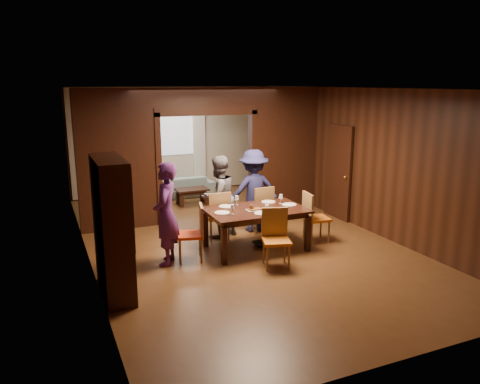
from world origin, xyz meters
name	(u,v)px	position (x,y,z in m)	size (l,w,h in m)	color
floor	(236,239)	(0.00, 0.00, 0.00)	(9.00, 9.00, 0.00)	#523117
ceiling	(235,88)	(0.00, 0.00, 2.90)	(5.50, 9.00, 0.02)	silver
room_walls	(203,151)	(0.00, 1.89, 1.51)	(5.52, 9.01, 2.90)	black
person_purple	(166,214)	(-1.54, -0.68, 0.87)	(0.63, 0.42, 1.74)	#512160
person_grey	(218,197)	(-0.23, 0.31, 0.81)	(0.79, 0.62, 1.63)	slate
person_navy	(253,191)	(0.56, 0.39, 0.84)	(1.09, 0.63, 1.69)	#1C1D47
sofa	(177,186)	(-0.09, 3.85, 0.28)	(1.92, 0.75, 0.56)	#85A9AE
serving_bowl	(260,205)	(0.27, -0.54, 0.80)	(0.30, 0.30, 0.07)	black
dining_table	(256,229)	(0.14, -0.62, 0.38)	(1.79, 1.11, 0.76)	black
coffee_table	(192,196)	(0.05, 2.94, 0.20)	(0.80, 0.50, 0.40)	black
chair_left	(190,233)	(-1.13, -0.67, 0.48)	(0.44, 0.44, 0.97)	red
chair_right	(317,217)	(1.40, -0.70, 0.48)	(0.44, 0.44, 0.97)	#C45912
chair_far_l	(217,215)	(-0.32, 0.19, 0.48)	(0.44, 0.44, 0.97)	orange
chair_far_r	(259,209)	(0.65, 0.28, 0.48)	(0.44, 0.44, 0.97)	#C15712
chair_near	(276,239)	(0.08, -1.55, 0.48)	(0.44, 0.44, 0.97)	#C66112
hutch	(112,228)	(-2.53, -1.50, 1.00)	(0.40, 1.20, 2.00)	black
door_right	(338,172)	(2.70, 0.50, 1.05)	(0.06, 0.90, 2.10)	black
window_far	(172,131)	(0.00, 4.44, 1.70)	(1.20, 0.03, 1.30)	silver
curtain_left	(146,149)	(-0.75, 4.40, 1.25)	(0.35, 0.06, 2.40)	white
curtain_right	(199,146)	(0.75, 4.40, 1.25)	(0.35, 0.06, 2.40)	white
plate_left	(222,213)	(-0.52, -0.62, 0.77)	(0.27, 0.27, 0.01)	white
plate_far_l	(226,206)	(-0.30, -0.26, 0.77)	(0.27, 0.27, 0.01)	white
plate_far_r	(268,202)	(0.57, -0.27, 0.77)	(0.27, 0.27, 0.01)	silver
plate_right	(289,205)	(0.84, -0.61, 0.77)	(0.27, 0.27, 0.01)	white
plate_near	(262,213)	(0.11, -0.94, 0.77)	(0.27, 0.27, 0.01)	silver
platter_a	(254,210)	(0.07, -0.71, 0.78)	(0.30, 0.20, 0.04)	gray
platter_b	(278,210)	(0.45, -0.89, 0.78)	(0.30, 0.20, 0.04)	gray
wineglass_left	(232,209)	(-0.39, -0.79, 0.85)	(0.08, 0.08, 0.18)	silver
wineglass_far	(237,200)	(-0.07, -0.23, 0.85)	(0.08, 0.08, 0.18)	silver
wineglass_right	(281,199)	(0.74, -0.46, 0.85)	(0.08, 0.08, 0.18)	silver
tumbler	(267,209)	(0.22, -0.91, 0.83)	(0.07, 0.07, 0.14)	silver
condiment_jar	(252,208)	(0.02, -0.68, 0.82)	(0.08, 0.08, 0.11)	#502F12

